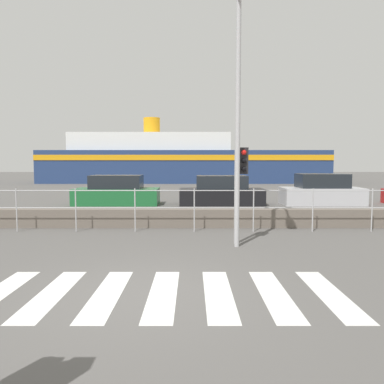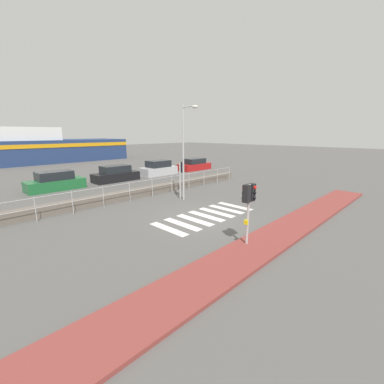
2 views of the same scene
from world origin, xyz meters
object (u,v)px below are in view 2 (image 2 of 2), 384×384
at_px(parked_car_silver, 158,169).
at_px(parked_car_red, 194,165).
at_px(traffic_light_far, 181,172).
at_px(traffic_light_near, 249,199).
at_px(ferry_boat, 15,149).
at_px(parked_car_black, 116,174).
at_px(parked_car_green, 55,182).
at_px(streetlamp, 186,143).

distance_m(parked_car_silver, parked_car_red, 5.60).
bearing_deg(traffic_light_far, traffic_light_near, -115.14).
xyz_separation_m(ferry_boat, parked_car_black, (3.06, -22.74, -1.61)).
xyz_separation_m(traffic_light_far, parked_car_black, (0.23, 9.21, -1.22)).
relative_size(parked_car_black, parked_car_silver, 1.06).
bearing_deg(parked_car_black, parked_car_red, 0.00).
distance_m(parked_car_green, parked_car_black, 5.31).
distance_m(ferry_boat, parked_car_green, 22.91).
distance_m(traffic_light_near, streetlamp, 7.88).
bearing_deg(parked_car_red, parked_car_black, -180.00).
xyz_separation_m(parked_car_silver, parked_car_red, (5.60, 0.00, -0.07)).
bearing_deg(traffic_light_near, streetlamp, 63.86).
bearing_deg(traffic_light_near, parked_car_red, 49.15).
height_order(parked_car_silver, parked_car_red, parked_car_silver).
xyz_separation_m(streetlamp, parked_car_green, (-4.95, 9.80, -3.19)).
height_order(ferry_boat, parked_car_red, ferry_boat).
bearing_deg(parked_car_silver, parked_car_red, 0.00).
height_order(streetlamp, ferry_boat, ferry_boat).
xyz_separation_m(traffic_light_near, parked_car_silver, (8.82, 16.67, -1.31)).
relative_size(parked_car_green, parked_car_black, 1.00).
height_order(parked_car_black, parked_car_red, parked_car_black).
relative_size(traffic_light_far, parked_car_silver, 0.63).
bearing_deg(ferry_boat, parked_car_red, -58.85).
bearing_deg(parked_car_red, ferry_boat, 121.15).
relative_size(ferry_boat, parked_car_green, 7.09).
bearing_deg(streetlamp, parked_car_black, 87.90).
bearing_deg(streetlamp, parked_car_silver, 60.94).
xyz_separation_m(streetlamp, parked_car_red, (11.04, 9.80, -3.24)).
xyz_separation_m(traffic_light_near, traffic_light_far, (3.50, 7.46, -0.13)).
distance_m(parked_car_green, parked_car_red, 16.00).
relative_size(ferry_boat, parked_car_black, 7.12).
bearing_deg(parked_car_black, streetlamp, -92.10).
xyz_separation_m(parked_car_green, parked_car_silver, (10.40, 0.00, 0.03)).
height_order(traffic_light_far, parked_car_black, traffic_light_far).
bearing_deg(parked_car_silver, parked_car_black, 180.00).
height_order(traffic_light_near, ferry_boat, ferry_boat).
distance_m(traffic_light_far, streetlamp, 2.07).
height_order(ferry_boat, parked_car_black, ferry_boat).
distance_m(traffic_light_near, ferry_boat, 39.42).
distance_m(traffic_light_near, parked_car_green, 16.80).
distance_m(parked_car_green, parked_car_silver, 10.40).
bearing_deg(traffic_light_near, traffic_light_far, 64.86).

